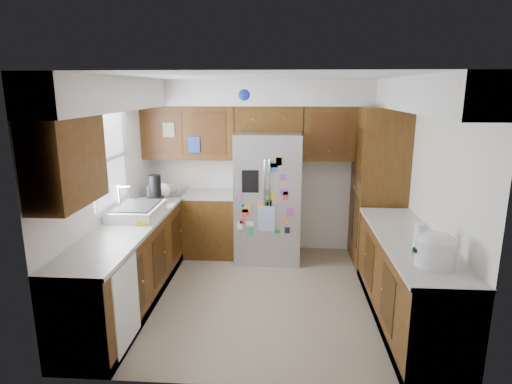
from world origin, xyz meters
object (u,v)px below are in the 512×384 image
pantry (378,187)px  paper_towel (420,236)px  fridge (268,197)px  rice_cooker (436,249)px

pantry → paper_towel: 1.93m
fridge → rice_cooker: bearing=-57.6°
rice_cooker → paper_towel: bearing=92.2°
pantry → rice_cooker: pantry is taller
fridge → paper_towel: fridge is taller
pantry → fridge: (-1.50, 0.05, -0.17)m
fridge → rice_cooker: size_ratio=5.33×
fridge → paper_towel: bearing=-53.2°
pantry → rice_cooker: (-0.00, -2.31, -0.00)m
rice_cooker → fridge: bearing=122.4°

